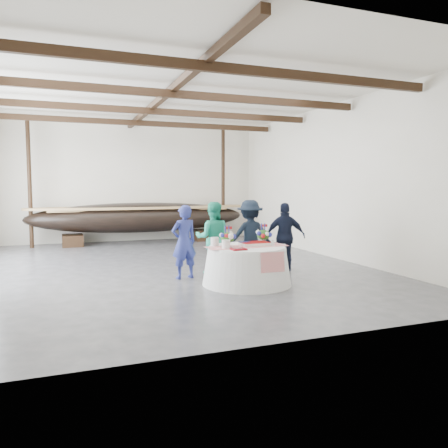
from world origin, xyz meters
name	(u,v)px	position (x,y,z in m)	size (l,w,h in m)	color
floor	(166,267)	(0.00, 0.00, 0.00)	(10.00, 12.00, 0.01)	#3D3D42
wall_back	(130,183)	(0.00, 6.00, 2.25)	(10.00, 0.02, 4.50)	silver
wall_front	(269,176)	(0.00, -6.00, 2.25)	(10.00, 0.02, 4.50)	silver
wall_right	(330,182)	(5.00, 0.00, 2.25)	(0.02, 12.00, 4.50)	silver
ceiling	(164,92)	(0.00, 0.00, 4.50)	(10.00, 12.00, 0.01)	white
pavilion_structure	(157,117)	(0.00, 0.86, 4.00)	(9.80, 11.76, 4.50)	black
longboat_display	(141,217)	(0.23, 5.10, 0.96)	(8.03, 1.61, 1.51)	black
banquet_table	(247,265)	(1.19, -2.56, 0.41)	(1.92, 1.92, 0.82)	white
tabletop_items	(245,239)	(1.20, -2.44, 0.97)	(1.79, 0.97, 0.40)	red
guest_woman_blue	(184,242)	(0.09, -1.51, 0.84)	(0.62, 0.40, 1.69)	navy
guest_woman_teal	(213,238)	(0.89, -1.21, 0.87)	(0.85, 0.66, 1.74)	#1FA37F
guest_man_left	(250,236)	(1.84, -1.27, 0.89)	(1.15, 0.66, 1.78)	black
guest_man_right	(285,237)	(2.72, -1.47, 0.85)	(1.00, 0.42, 1.71)	black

